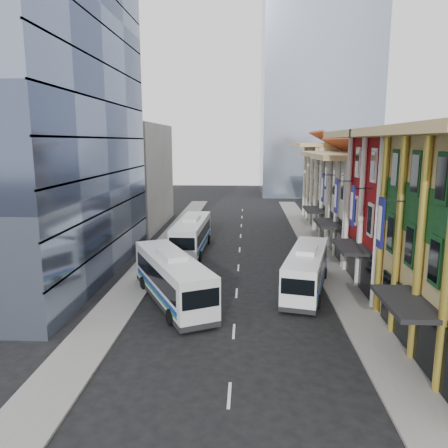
# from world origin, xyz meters

# --- Properties ---
(ground) EXTENTS (200.00, 200.00, 0.00)m
(ground) POSITION_xyz_m (0.00, 0.00, 0.00)
(ground) COLOR black
(ground) RESTS_ON ground
(sidewalk_right) EXTENTS (3.00, 90.00, 0.15)m
(sidewalk_right) POSITION_xyz_m (8.50, 22.00, 0.07)
(sidewalk_right) COLOR slate
(sidewalk_right) RESTS_ON ground
(sidewalk_left) EXTENTS (3.00, 90.00, 0.15)m
(sidewalk_left) POSITION_xyz_m (-8.50, 22.00, 0.07)
(sidewalk_left) COLOR slate
(sidewalk_left) RESTS_ON ground
(shophouse_red) EXTENTS (8.00, 10.00, 12.00)m
(shophouse_red) POSITION_xyz_m (14.00, 17.00, 6.00)
(shophouse_red) COLOR maroon
(shophouse_red) RESTS_ON ground
(shophouse_cream_near) EXTENTS (8.00, 9.00, 10.00)m
(shophouse_cream_near) POSITION_xyz_m (14.00, 26.50, 5.00)
(shophouse_cream_near) COLOR silver
(shophouse_cream_near) RESTS_ON ground
(shophouse_cream_mid) EXTENTS (8.00, 9.00, 10.00)m
(shophouse_cream_mid) POSITION_xyz_m (14.00, 35.50, 5.00)
(shophouse_cream_mid) COLOR silver
(shophouse_cream_mid) RESTS_ON ground
(shophouse_cream_far) EXTENTS (8.00, 12.00, 11.00)m
(shophouse_cream_far) POSITION_xyz_m (14.00, 46.00, 5.50)
(shophouse_cream_far) COLOR silver
(shophouse_cream_far) RESTS_ON ground
(office_tower) EXTENTS (12.00, 26.00, 30.00)m
(office_tower) POSITION_xyz_m (-17.00, 19.00, 15.00)
(office_tower) COLOR #3C455F
(office_tower) RESTS_ON ground
(office_block_far) EXTENTS (10.00, 18.00, 14.00)m
(office_block_far) POSITION_xyz_m (-16.00, 42.00, 7.00)
(office_block_far) COLOR gray
(office_block_far) RESTS_ON ground
(bus_left_near) EXTENTS (7.87, 11.94, 3.83)m
(bus_left_near) POSITION_xyz_m (-4.67, 12.84, 1.92)
(bus_left_near) COLOR silver
(bus_left_near) RESTS_ON ground
(bus_left_far) EXTENTS (3.15, 12.11, 3.86)m
(bus_left_far) POSITION_xyz_m (-5.12, 27.83, 1.93)
(bus_left_far) COLOR silver
(bus_left_far) RESTS_ON ground
(bus_right) EXTENTS (5.16, 11.43, 3.57)m
(bus_right) POSITION_xyz_m (5.50, 15.92, 1.78)
(bus_right) COLOR white
(bus_right) RESTS_ON ground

